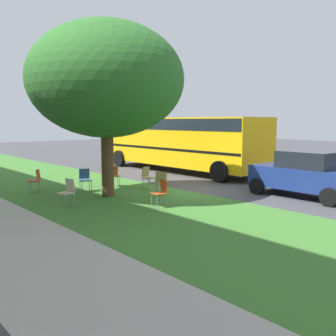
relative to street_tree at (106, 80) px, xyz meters
The scene contains 12 objects.
ground 5.37m from the street_tree, 113.41° to the right, with size 80.00×80.00×0.00m, color #424247.
grass_verge 4.34m from the street_tree, behind, with size 48.00×6.00×0.01m, color #3D752D.
street_tree is the anchor object (origin of this frame).
chair_0 3.89m from the street_tree, ahead, with size 0.51×0.51×0.88m.
chair_1 4.09m from the street_tree, 123.69° to the right, with size 0.59×0.59×0.88m.
chair_2 4.10m from the street_tree, 107.36° to the left, with size 0.49×0.49×0.88m.
chair_3 4.45m from the street_tree, behind, with size 0.48×0.49×0.88m.
chair_4 4.68m from the street_tree, 33.93° to the left, with size 0.58×0.58×0.88m.
chair_5 4.16m from the street_tree, 80.99° to the right, with size 0.50×0.49×0.88m.
chair_6 4.16m from the street_tree, 38.43° to the right, with size 0.59×0.59×0.88m.
parked_car 7.79m from the street_tree, 131.30° to the right, with size 3.70×1.92×1.65m.
school_bus 7.98m from the street_tree, 62.15° to the right, with size 10.40×2.80×2.88m.
Camera 1 is at (-10.55, 10.50, 2.71)m, focal length 41.61 mm.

